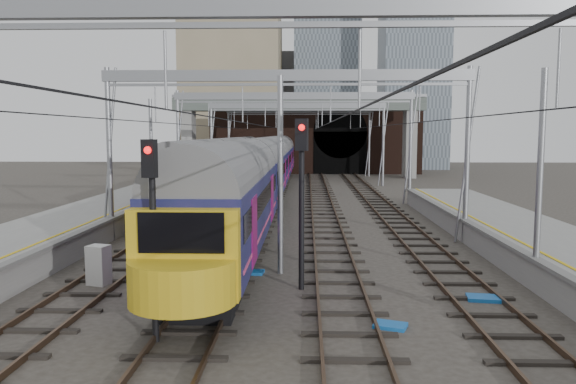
{
  "coord_description": "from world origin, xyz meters",
  "views": [
    {
      "loc": [
        0.92,
        -17.68,
        5.01
      ],
      "look_at": [
        0.1,
        7.13,
        2.4
      ],
      "focal_mm": 35.0,
      "sensor_mm": 36.0,
      "label": 1
    }
  ],
  "objects_px": {
    "signal_near_left": "(152,216)",
    "relay_cabinet": "(99,265)",
    "signal_near_centre": "(302,185)",
    "train_second": "(240,159)",
    "train_main": "(270,165)"
  },
  "relations": [
    {
      "from": "train_main",
      "to": "relay_cabinet",
      "type": "relative_size",
      "value": 48.32
    },
    {
      "from": "train_main",
      "to": "signal_near_centre",
      "type": "distance_m",
      "value": 27.18
    },
    {
      "from": "train_main",
      "to": "signal_near_centre",
      "type": "xyz_separation_m",
      "value": [
        2.77,
        -27.02,
        0.93
      ]
    },
    {
      "from": "signal_near_left",
      "to": "relay_cabinet",
      "type": "relative_size",
      "value": 3.7
    },
    {
      "from": "relay_cabinet",
      "to": "train_second",
      "type": "bearing_deg",
      "value": 105.6
    },
    {
      "from": "train_main",
      "to": "train_second",
      "type": "bearing_deg",
      "value": 106.83
    },
    {
      "from": "train_main",
      "to": "train_second",
      "type": "relative_size",
      "value": 1.04
    },
    {
      "from": "train_second",
      "to": "train_main",
      "type": "bearing_deg",
      "value": -73.17
    },
    {
      "from": "signal_near_left",
      "to": "signal_near_centre",
      "type": "bearing_deg",
      "value": 73.05
    },
    {
      "from": "train_second",
      "to": "relay_cabinet",
      "type": "height_order",
      "value": "train_second"
    },
    {
      "from": "signal_near_centre",
      "to": "train_second",
      "type": "bearing_deg",
      "value": 116.52
    },
    {
      "from": "train_main",
      "to": "relay_cabinet",
      "type": "height_order",
      "value": "train_main"
    },
    {
      "from": "signal_near_left",
      "to": "signal_near_centre",
      "type": "xyz_separation_m",
      "value": [
        3.47,
        4.68,
        0.32
      ]
    },
    {
      "from": "relay_cabinet",
      "to": "train_main",
      "type": "bearing_deg",
      "value": 97.07
    },
    {
      "from": "signal_near_left",
      "to": "train_second",
      "type": "bearing_deg",
      "value": 113.8
    }
  ]
}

